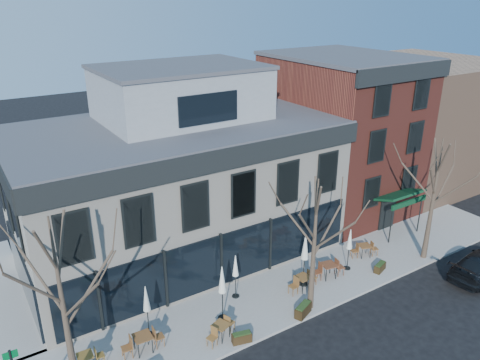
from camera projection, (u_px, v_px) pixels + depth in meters
ground at (221, 290)px, 25.49m from camera, size 120.00×120.00×0.00m
sidewalk_front at (292, 289)px, 25.41m from camera, size 33.50×4.70×0.15m
corner_building at (177, 180)px, 27.73m from camera, size 18.39×10.39×11.10m
red_brick_building at (340, 133)px, 33.79m from camera, size 8.20×11.78×11.18m
bg_building at (417, 120)px, 39.84m from camera, size 12.00×12.00×10.00m
tree_corner at (64, 310)px, 17.15m from camera, size 3.93×3.98×7.92m
tree_mid at (314, 244)px, 22.54m from camera, size 3.50×3.55×7.04m
tree_right at (433, 199)px, 26.96m from camera, size 3.72×3.77×7.48m
cafe_set_0 at (86, 360)px, 19.82m from camera, size 1.63×0.68×0.85m
cafe_set_1 at (143, 342)px, 20.72m from camera, size 1.98×0.83×1.04m
cafe_set_2 at (221, 330)px, 21.55m from camera, size 1.79×1.04×0.93m
cafe_set_3 at (303, 281)px, 25.10m from camera, size 1.89×0.80×0.98m
cafe_set_4 at (328, 269)px, 26.17m from camera, size 2.02×0.93×1.03m
cafe_set_5 at (364, 249)px, 28.29m from camera, size 1.78×1.02×0.92m
umbrella_0 at (146, 301)px, 21.20m from camera, size 0.43×0.43×2.70m
umbrella_1 at (222, 282)px, 22.26m from camera, size 0.47×0.47×2.95m
umbrella_2 at (235, 268)px, 24.03m from camera, size 0.40×0.40×2.49m
umbrella_3 at (305, 250)px, 24.90m from camera, size 0.50×0.50×3.10m
umbrella_4 at (350, 241)px, 26.51m from camera, size 0.41×0.41×2.56m
planter_1 at (242, 337)px, 21.38m from camera, size 0.97×0.58×0.51m
planter_2 at (303, 310)px, 23.18m from camera, size 1.16×0.81×0.60m
planter_3 at (380, 267)px, 26.87m from camera, size 0.97×0.62×0.50m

